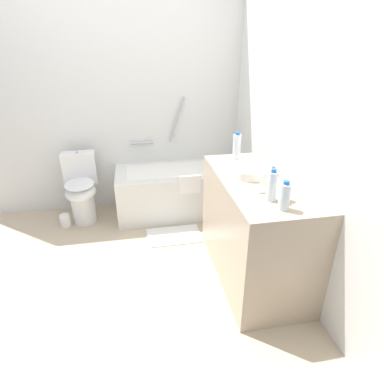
% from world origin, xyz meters
% --- Properties ---
extents(ground_plane, '(3.92, 3.92, 0.00)m').
position_xyz_m(ground_plane, '(0.00, 0.00, 0.00)').
color(ground_plane, '#C1AD8E').
extents(wall_back_tiled, '(3.32, 0.10, 2.40)m').
position_xyz_m(wall_back_tiled, '(0.00, 1.42, 1.20)').
color(wall_back_tiled, silver).
rests_on(wall_back_tiled, ground_plane).
extents(wall_right_mirror, '(0.10, 3.15, 2.40)m').
position_xyz_m(wall_right_mirror, '(1.51, 0.00, 1.20)').
color(wall_right_mirror, silver).
rests_on(wall_right_mirror, ground_plane).
extents(bathtub, '(1.43, 0.65, 1.29)m').
position_xyz_m(bathtub, '(0.70, 1.05, 0.29)').
color(bathtub, silver).
rests_on(bathtub, ground_plane).
extents(toilet, '(0.37, 0.55, 0.76)m').
position_xyz_m(toilet, '(-0.39, 1.06, 0.38)').
color(toilet, white).
rests_on(toilet, ground_plane).
extents(vanity_counter, '(0.61, 1.24, 0.89)m').
position_xyz_m(vanity_counter, '(1.15, -0.16, 0.45)').
color(vanity_counter, tan).
rests_on(vanity_counter, ground_plane).
extents(sink_basin, '(0.32, 0.32, 0.07)m').
position_xyz_m(sink_basin, '(1.11, -0.06, 0.92)').
color(sink_basin, white).
rests_on(sink_basin, vanity_counter).
extents(sink_faucet, '(0.12, 0.15, 0.07)m').
position_xyz_m(sink_faucet, '(1.30, -0.06, 0.92)').
color(sink_faucet, '#B3B3B8').
rests_on(sink_faucet, vanity_counter).
extents(water_bottle_0, '(0.07, 0.07, 0.25)m').
position_xyz_m(water_bottle_0, '(1.11, 0.32, 1.01)').
color(water_bottle_0, silver).
rests_on(water_bottle_0, vanity_counter).
extents(water_bottle_1, '(0.06, 0.06, 0.22)m').
position_xyz_m(water_bottle_1, '(1.09, -0.51, 0.99)').
color(water_bottle_1, silver).
rests_on(water_bottle_1, vanity_counter).
extents(water_bottle_2, '(0.07, 0.07, 0.19)m').
position_xyz_m(water_bottle_2, '(1.12, -0.64, 0.98)').
color(water_bottle_2, silver).
rests_on(water_bottle_2, vanity_counter).
extents(drinking_glass_0, '(0.06, 0.06, 0.10)m').
position_xyz_m(drinking_glass_0, '(1.14, -0.28, 0.94)').
color(drinking_glass_0, white).
rests_on(drinking_glass_0, vanity_counter).
extents(drinking_glass_1, '(0.07, 0.07, 0.08)m').
position_xyz_m(drinking_glass_1, '(1.18, -0.53, 0.93)').
color(drinking_glass_1, white).
rests_on(drinking_glass_1, vanity_counter).
extents(drinking_glass_2, '(0.06, 0.06, 0.09)m').
position_xyz_m(drinking_glass_2, '(1.11, 0.16, 0.93)').
color(drinking_glass_2, white).
rests_on(drinking_glass_2, vanity_counter).
extents(soap_dish, '(0.09, 0.06, 0.02)m').
position_xyz_m(soap_dish, '(1.09, -0.38, 0.90)').
color(soap_dish, white).
rests_on(soap_dish, vanity_counter).
extents(bath_mat, '(0.56, 0.34, 0.01)m').
position_xyz_m(bath_mat, '(0.55, 0.52, 0.01)').
color(bath_mat, white).
rests_on(bath_mat, ground_plane).
extents(toilet_paper_roll, '(0.11, 0.11, 0.14)m').
position_xyz_m(toilet_paper_roll, '(-0.60, 0.95, 0.07)').
color(toilet_paper_roll, white).
rests_on(toilet_paper_roll, ground_plane).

